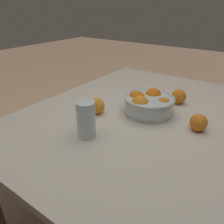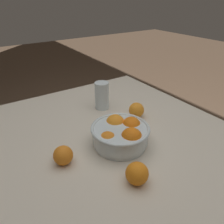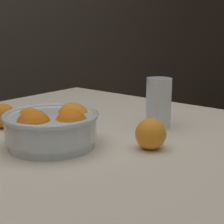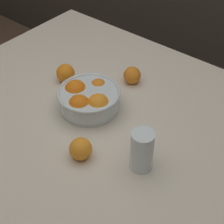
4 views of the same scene
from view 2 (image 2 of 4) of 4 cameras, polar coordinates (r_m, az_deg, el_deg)
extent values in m
cube|color=beige|center=(0.89, 0.99, -9.26)|extent=(1.25, 1.06, 0.03)
cylinder|color=#936B47|center=(1.71, 3.11, -4.04)|extent=(0.05, 0.05, 0.73)
cylinder|color=silver|center=(0.88, 2.10, -7.93)|extent=(0.21, 0.21, 0.02)
cylinder|color=silver|center=(0.85, 2.15, -5.86)|extent=(0.22, 0.22, 0.06)
torus|color=silver|center=(0.84, 2.19, -4.23)|extent=(0.23, 0.23, 0.01)
sphere|color=orange|center=(0.89, 0.84, -3.17)|extent=(0.08, 0.08, 0.08)
sphere|color=orange|center=(0.81, -1.11, -7.42)|extent=(0.07, 0.07, 0.07)
sphere|color=orange|center=(0.81, 5.09, -6.88)|extent=(0.08, 0.08, 0.08)
sphere|color=orange|center=(0.88, 5.24, -3.91)|extent=(0.08, 0.08, 0.08)
cylinder|color=#F4A314|center=(1.13, -2.62, 3.14)|extent=(0.06, 0.06, 0.09)
cylinder|color=silver|center=(1.12, -2.65, 4.31)|extent=(0.07, 0.07, 0.14)
sphere|color=orange|center=(1.05, 6.40, 0.52)|extent=(0.07, 0.07, 0.07)
sphere|color=orange|center=(0.79, -12.65, -10.98)|extent=(0.07, 0.07, 0.07)
sphere|color=orange|center=(0.71, 6.54, -15.65)|extent=(0.07, 0.07, 0.07)
camera|label=1|loc=(1.40, -34.97, 20.97)|focal=35.00mm
camera|label=3|loc=(1.10, 54.56, 3.85)|focal=60.00mm
camera|label=4|loc=(1.78, 11.12, 40.28)|focal=60.00mm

